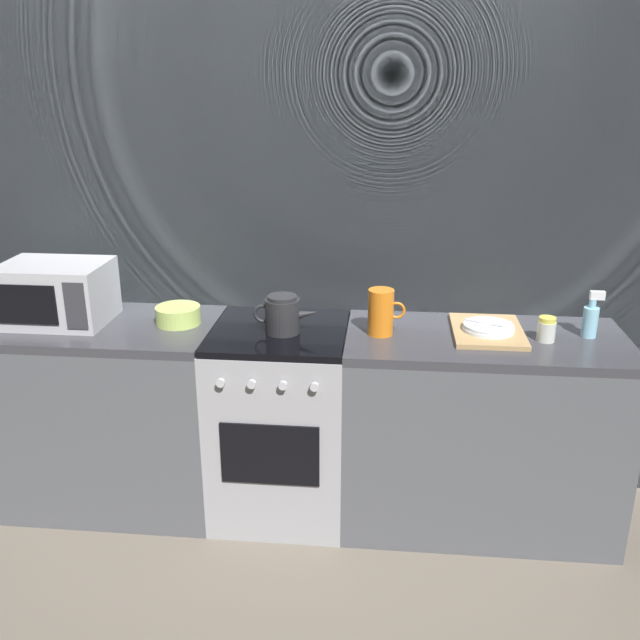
{
  "coord_description": "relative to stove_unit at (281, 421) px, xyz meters",
  "views": [
    {
      "loc": [
        0.46,
        -2.81,
        1.96
      ],
      "look_at": [
        0.18,
        0.0,
        0.95
      ],
      "focal_mm": 38.75,
      "sensor_mm": 36.0,
      "label": 1
    }
  ],
  "objects": [
    {
      "name": "spice_jar",
      "position": [
        1.14,
        -0.02,
        0.5
      ],
      "size": [
        0.08,
        0.08,
        0.1
      ],
      "color": "silver",
      "rests_on": "counter_right"
    },
    {
      "name": "counter_left",
      "position": [
        -0.9,
        0.0,
        0.0
      ],
      "size": [
        1.2,
        0.6,
        0.9
      ],
      "color": "#515459",
      "rests_on": "ground_plane"
    },
    {
      "name": "kettle",
      "position": [
        0.02,
        -0.03,
        0.53
      ],
      "size": [
        0.28,
        0.15,
        0.17
      ],
      "color": "#262628",
      "rests_on": "stove_unit"
    },
    {
      "name": "mixing_bowl",
      "position": [
        -0.46,
        0.03,
        0.49
      ],
      "size": [
        0.2,
        0.2,
        0.08
      ],
      "primitive_type": "cylinder",
      "color": "#B7D166",
      "rests_on": "counter_left"
    },
    {
      "name": "ground_plane",
      "position": [
        0.0,
        0.0,
        -0.45
      ],
      "size": [
        8.0,
        8.0,
        0.0
      ],
      "primitive_type": "plane",
      "color": "#6B6054"
    },
    {
      "name": "dish_pile",
      "position": [
        0.91,
        0.04,
        0.47
      ],
      "size": [
        0.3,
        0.4,
        0.06
      ],
      "color": "tan",
      "rests_on": "counter_right"
    },
    {
      "name": "counter_right",
      "position": [
        0.9,
        0.0,
        0.0
      ],
      "size": [
        1.2,
        0.6,
        0.9
      ],
      "color": "#515459",
      "rests_on": "ground_plane"
    },
    {
      "name": "pitcher",
      "position": [
        0.45,
        -0.01,
        0.55
      ],
      "size": [
        0.16,
        0.11,
        0.2
      ],
      "color": "orange",
      "rests_on": "counter_right"
    },
    {
      "name": "microwave",
      "position": [
        -1.01,
        0.01,
        0.59
      ],
      "size": [
        0.46,
        0.35,
        0.27
      ],
      "color": "#B2B2B7",
      "rests_on": "counter_left"
    },
    {
      "name": "back_wall",
      "position": [
        0.0,
        0.32,
        0.75
      ],
      "size": [
        3.6,
        0.05,
        2.4
      ],
      "color": "gray",
      "rests_on": "ground_plane"
    },
    {
      "name": "spray_bottle",
      "position": [
        1.33,
        0.05,
        0.53
      ],
      "size": [
        0.08,
        0.06,
        0.2
      ],
      "color": "#8CCCE5",
      "rests_on": "counter_right"
    },
    {
      "name": "stove_unit",
      "position": [
        0.0,
        0.0,
        0.0
      ],
      "size": [
        0.6,
        0.63,
        0.9
      ],
      "color": "#9E9EA3",
      "rests_on": "ground_plane"
    }
  ]
}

